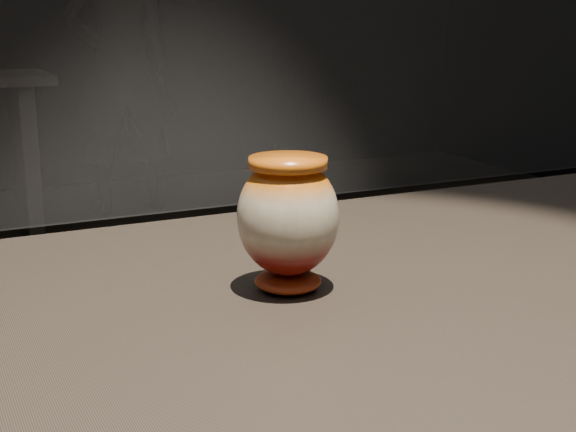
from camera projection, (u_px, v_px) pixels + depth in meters
name	position (u px, v px, depth m)	size (l,w,h in m)	color
main_vase	(288.00, 218.00, 0.91)	(0.14, 0.14, 0.16)	#681009
visitor	(120.00, 66.00, 4.83)	(0.65, 0.43, 1.79)	black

